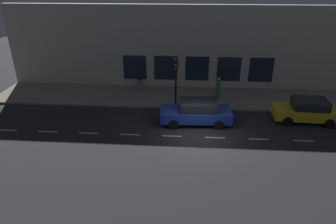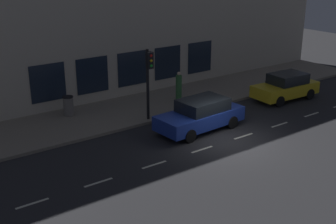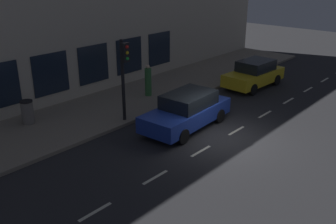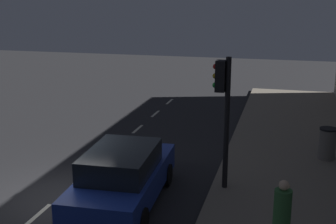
{
  "view_description": "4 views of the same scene",
  "coord_description": "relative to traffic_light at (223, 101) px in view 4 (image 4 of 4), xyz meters",
  "views": [
    {
      "loc": [
        -15.72,
        0.7,
        8.92
      ],
      "look_at": [
        0.7,
        1.89,
        1.28
      ],
      "focal_mm": 31.69,
      "sensor_mm": 36.0,
      "label": 1
    },
    {
      "loc": [
        -13.88,
        13.57,
        8.32
      ],
      "look_at": [
        1.28,
        2.56,
        1.62
      ],
      "focal_mm": 47.68,
      "sensor_mm": 36.0,
      "label": 2
    },
    {
      "loc": [
        -7.85,
        12.46,
        6.85
      ],
      "look_at": [
        1.26,
        2.11,
        1.47
      ],
      "focal_mm": 40.85,
      "sensor_mm": 36.0,
      "label": 3
    },
    {
      "loc": [
        5.85,
        -10.04,
        5.35
      ],
      "look_at": [
        2.16,
        3.68,
        1.66
      ],
      "focal_mm": 47.57,
      "sensor_mm": 36.0,
      "label": 4
    }
  ],
  "objects": [
    {
      "name": "lane_centre_line",
      "position": [
        -4.26,
        -2.59,
        -2.64
      ],
      "size": [
        0.12,
        27.2,
        0.01
      ],
      "color": "beige",
      "rests_on": "ground"
    },
    {
      "name": "pedestrian_0",
      "position": [
        1.69,
        -3.2,
        -1.71
      ],
      "size": [
        0.47,
        0.47,
        1.7
      ],
      "rotation": [
        0.0,
        0.0,
        4.26
      ],
      "color": "#336B38",
      "rests_on": "sidewalk"
    },
    {
      "name": "parked_car_1",
      "position": [
        -2.36,
        -1.47,
        -1.85
      ],
      "size": [
        2.12,
        4.66,
        1.58
      ],
      "rotation": [
        0.0,
        0.0,
        0.05
      ],
      "color": "#1E389E",
      "rests_on": "ground"
    },
    {
      "name": "traffic_light",
      "position": [
        0.0,
        0.0,
        0.0
      ],
      "size": [
        0.49,
        0.32,
        3.68
      ],
      "color": "black",
      "rests_on": "sidewalk"
    },
    {
      "name": "ground_plane",
      "position": [
        -4.26,
        -1.59,
        -2.65
      ],
      "size": [
        60.0,
        60.0,
        0.0
      ],
      "primitive_type": "plane",
      "color": "#28282B"
    },
    {
      "name": "trash_bin",
      "position": [
        3.04,
        3.12,
        -1.96
      ],
      "size": [
        0.56,
        0.56,
        1.06
      ],
      "color": "slate",
      "rests_on": "sidewalk"
    }
  ]
}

